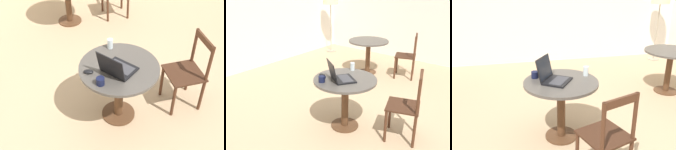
{
  "view_description": "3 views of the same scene",
  "coord_description": "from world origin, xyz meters",
  "views": [
    {
      "loc": [
        -2.59,
        0.15,
        2.7
      ],
      "look_at": [
        -0.19,
        0.28,
        0.58
      ],
      "focal_mm": 50.0,
      "sensor_mm": 36.0,
      "label": 1
    },
    {
      "loc": [
        -2.57,
        -1.55,
        1.91
      ],
      "look_at": [
        -0.01,
        0.48,
        0.63
      ],
      "focal_mm": 40.0,
      "sensor_mm": 36.0,
      "label": 2
    },
    {
      "loc": [
        -0.73,
        -2.25,
        1.72
      ],
      "look_at": [
        -0.09,
        0.52,
        0.65
      ],
      "focal_mm": 40.0,
      "sensor_mm": 36.0,
      "label": 3
    }
  ],
  "objects": [
    {
      "name": "chair_near_front",
      "position": [
        0.05,
        -0.54,
        0.44
      ],
      "size": [
        0.49,
        0.49,
        0.89
      ],
      "color": "#472819",
      "rests_on": "ground_plane"
    },
    {
      "name": "mouse",
      "position": [
        -0.31,
        0.51,
        0.72
      ],
      "size": [
        0.06,
        0.1,
        0.03
      ],
      "color": "black",
      "rests_on": "cafe_table_near"
    },
    {
      "name": "wall_side",
      "position": [
        3.23,
        0.0,
        1.35
      ],
      "size": [
        0.06,
        9.4,
        2.7
      ],
      "color": "white",
      "rests_on": "ground_plane"
    },
    {
      "name": "drinking_glass",
      "position": [
        0.12,
        0.32,
        0.76
      ],
      "size": [
        0.06,
        0.06,
        0.11
      ],
      "color": "silver",
      "rests_on": "cafe_table_near"
    },
    {
      "name": "floor_lamp",
      "position": [
        2.57,
        2.76,
        1.32
      ],
      "size": [
        0.39,
        0.39,
        1.5
      ],
      "color": "#9E937F",
      "rests_on": "ground_plane"
    },
    {
      "name": "cafe_table_mid",
      "position": [
        1.77,
        1.08,
        0.55
      ],
      "size": [
        0.82,
        0.82,
        0.7
      ],
      "color": "#51331E",
      "rests_on": "ground_plane"
    },
    {
      "name": "laptop",
      "position": [
        -0.28,
        0.23,
        0.75
      ],
      "size": [
        0.42,
        0.42,
        0.26
      ],
      "color": "black",
      "rests_on": "cafe_table_near"
    },
    {
      "name": "chair_mid_front",
      "position": [
        2.03,
        0.32,
        0.44
      ],
      "size": [
        0.5,
        0.5,
        0.89
      ],
      "color": "#472819",
      "rests_on": "ground_plane"
    },
    {
      "name": "cafe_table_near",
      "position": [
        -0.2,
        0.21,
        0.55
      ],
      "size": [
        0.82,
        0.82,
        0.7
      ],
      "color": "#51331E",
      "rests_on": "ground_plane"
    },
    {
      "name": "wall_back",
      "position": [
        0.0,
        3.23,
        1.35
      ],
      "size": [
        9.4,
        0.06,
        2.7
      ],
      "color": "white",
      "rests_on": "ground_plane"
    },
    {
      "name": "mug",
      "position": [
        -0.46,
        0.37,
        0.74
      ],
      "size": [
        0.12,
        0.08,
        0.08
      ],
      "color": "#141938",
      "rests_on": "cafe_table_near"
    },
    {
      "name": "ground_plane",
      "position": [
        0.0,
        0.0,
        0.0
      ],
      "size": [
        16.0,
        16.0,
        0.0
      ],
      "primitive_type": "plane",
      "color": "tan"
    }
  ]
}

